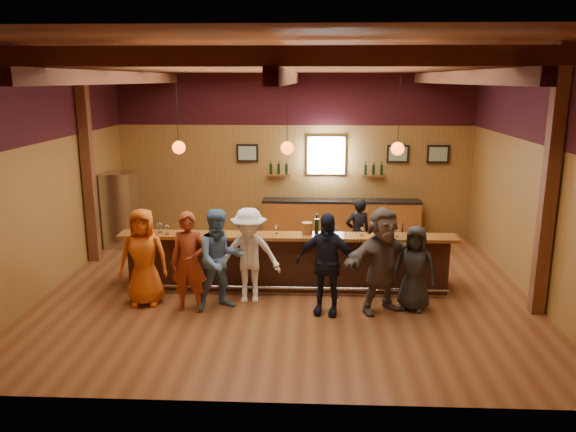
{
  "coord_description": "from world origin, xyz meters",
  "views": [
    {
      "loc": [
        0.48,
        -10.22,
        3.92
      ],
      "look_at": [
        0.0,
        0.3,
        1.35
      ],
      "focal_mm": 35.0,
      "sensor_mm": 36.0,
      "label": 1
    }
  ],
  "objects": [
    {
      "name": "room",
      "position": [
        0.0,
        0.06,
        3.21
      ],
      "size": [
        9.04,
        9.0,
        4.52
      ],
      "color": "brown",
      "rests_on": "ground"
    },
    {
      "name": "bar_counter",
      "position": [
        0.02,
        0.15,
        0.52
      ],
      "size": [
        6.3,
        1.07,
        1.11
      ],
      "color": "black",
      "rests_on": "ground"
    },
    {
      "name": "back_bar_cabinet",
      "position": [
        1.2,
        3.72,
        0.48
      ],
      "size": [
        4.0,
        0.52,
        0.95
      ],
      "color": "brown",
      "rests_on": "ground"
    },
    {
      "name": "window",
      "position": [
        0.8,
        3.95,
        2.05
      ],
      "size": [
        0.95,
        0.09,
        0.95
      ],
      "color": "silver",
      "rests_on": "room"
    },
    {
      "name": "framed_pictures",
      "position": [
        1.67,
        3.94,
        2.1
      ],
      "size": [
        5.35,
        0.05,
        0.45
      ],
      "color": "black",
      "rests_on": "room"
    },
    {
      "name": "wine_shelves",
      "position": [
        0.8,
        3.88,
        1.62
      ],
      "size": [
        3.0,
        0.18,
        0.3
      ],
      "color": "brown",
      "rests_on": "room"
    },
    {
      "name": "pendant_lights",
      "position": [
        0.0,
        0.0,
        2.71
      ],
      "size": [
        4.24,
        0.24,
        1.37
      ],
      "color": "black",
      "rests_on": "room"
    },
    {
      "name": "stainless_fridge",
      "position": [
        -4.1,
        2.6,
        0.9
      ],
      "size": [
        0.7,
        0.7,
        1.8
      ],
      "primitive_type": "cube",
      "color": "silver",
      "rests_on": "ground"
    },
    {
      "name": "customer_orange",
      "position": [
        -2.5,
        -0.92,
        0.87
      ],
      "size": [
        0.88,
        0.6,
        1.75
      ],
      "primitive_type": "imported",
      "rotation": [
        0.0,
        0.0,
        0.05
      ],
      "color": "#D65914",
      "rests_on": "ground"
    },
    {
      "name": "customer_redvest",
      "position": [
        -1.63,
        -1.17,
        0.88
      ],
      "size": [
        0.66,
        0.46,
        1.75
      ],
      "primitive_type": "imported",
      "rotation": [
        0.0,
        0.0,
        -0.07
      ],
      "color": "#96381B",
      "rests_on": "ground"
    },
    {
      "name": "customer_denim",
      "position": [
        -1.11,
        -1.06,
        0.89
      ],
      "size": [
        1.08,
        1.0,
        1.79
      ],
      "primitive_type": "imported",
      "rotation": [
        0.0,
        0.0,
        0.48
      ],
      "color": "#567DAC",
      "rests_on": "ground"
    },
    {
      "name": "customer_white",
      "position": [
        -0.65,
        -0.71,
        0.87
      ],
      "size": [
        1.15,
        0.7,
        1.73
      ],
      "primitive_type": "imported",
      "rotation": [
        0.0,
        0.0,
        0.05
      ],
      "color": "white",
      "rests_on": "ground"
    },
    {
      "name": "customer_navy",
      "position": [
        0.71,
        -1.19,
        0.89
      ],
      "size": [
        1.1,
        0.63,
        1.77
      ],
      "primitive_type": "imported",
      "rotation": [
        0.0,
        0.0,
        -0.2
      ],
      "color": "black",
      "rests_on": "ground"
    },
    {
      "name": "customer_brown",
      "position": [
        1.67,
        -1.07,
        0.92
      ],
      "size": [
        1.76,
        1.31,
        1.85
      ],
      "primitive_type": "imported",
      "rotation": [
        0.0,
        0.0,
        0.5
      ],
      "color": "#5A4E48",
      "rests_on": "ground"
    },
    {
      "name": "customer_dark",
      "position": [
        2.25,
        -0.95,
        0.75
      ],
      "size": [
        0.85,
        0.69,
        1.5
      ],
      "primitive_type": "imported",
      "rotation": [
        0.0,
        0.0,
        -0.33
      ],
      "color": "#252427",
      "rests_on": "ground"
    },
    {
      "name": "bartender",
      "position": [
        1.44,
        1.28,
        0.75
      ],
      "size": [
        0.62,
        0.48,
        1.5
      ],
      "primitive_type": "imported",
      "rotation": [
        0.0,
        0.0,
        3.39
      ],
      "color": "black",
      "rests_on": "ground"
    },
    {
      "name": "ice_bucket",
      "position": [
        0.37,
        -0.11,
        1.22
      ],
      "size": [
        0.2,
        0.2,
        0.22
      ],
      "primitive_type": "cylinder",
      "color": "brown",
      "rests_on": "bar_counter"
    },
    {
      "name": "bottle_a",
      "position": [
        0.55,
        -0.09,
        1.26
      ],
      "size": [
        0.08,
        0.08,
        0.38
      ],
      "color": "black",
      "rests_on": "bar_counter"
    },
    {
      "name": "bottle_b",
      "position": [
        0.73,
        -0.13,
        1.23
      ],
      "size": [
        0.07,
        0.07,
        0.32
      ],
      "color": "black",
      "rests_on": "bar_counter"
    },
    {
      "name": "glass_a",
      "position": [
        -2.4,
        -0.12,
        1.25
      ],
      "size": [
        0.09,
        0.09,
        0.19
      ],
      "color": "silver",
      "rests_on": "bar_counter"
    },
    {
      "name": "glass_b",
      "position": [
        -2.23,
        -0.24,
        1.24
      ],
      "size": [
        0.08,
        0.08,
        0.18
      ],
      "color": "silver",
      "rests_on": "bar_counter"
    },
    {
      "name": "glass_c",
      "position": [
        -1.39,
        -0.14,
        1.22
      ],
      "size": [
        0.07,
        0.07,
        0.16
      ],
      "color": "silver",
      "rests_on": "bar_counter"
    },
    {
      "name": "glass_d",
      "position": [
        -0.76,
        -0.19,
        1.23
      ],
      "size": [
        0.07,
        0.07,
        0.17
      ],
      "color": "silver",
      "rests_on": "bar_counter"
    },
    {
      "name": "glass_e",
      "position": [
        -0.2,
        -0.1,
        1.23
      ],
      "size": [
        0.08,
        0.08,
        0.17
      ],
      "color": "silver",
      "rests_on": "bar_counter"
    },
    {
      "name": "glass_f",
      "position": [
        0.88,
        -0.17,
        1.24
      ],
      "size": [
        0.08,
        0.08,
        0.18
      ],
      "color": "silver",
      "rests_on": "bar_counter"
    },
    {
      "name": "glass_g",
      "position": [
        1.39,
        -0.17,
        1.22
      ],
      "size": [
        0.07,
        0.07,
        0.16
      ],
      "color": "silver",
      "rests_on": "bar_counter"
    },
    {
      "name": "glass_h",
      "position": [
        2.03,
        -0.25,
        1.23
      ],
      "size": [
        0.08,
        0.08,
        0.17
      ],
      "color": "silver",
      "rests_on": "bar_counter"
    }
  ]
}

